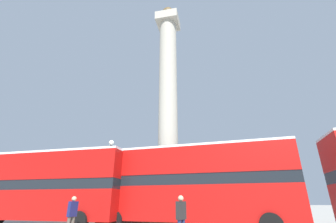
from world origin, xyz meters
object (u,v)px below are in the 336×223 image
pedestrian_near_lamp (72,214)px  pedestrian_by_plinth (181,216)px  bus_b (39,185)px  street_lamp (108,180)px  equestrian_statue (65,199)px  monument_column (168,149)px  bus_a (189,183)px

pedestrian_near_lamp → pedestrian_by_plinth: pedestrian_near_lamp is taller
bus_b → street_lamp: 4.12m
equestrian_statue → pedestrian_near_lamp: equestrian_statue is taller
bus_b → pedestrian_near_lamp: bus_b is taller
monument_column → bus_b: bearing=-148.0°
monument_column → pedestrian_near_lamp: size_ratio=11.87×
monument_column → pedestrian_near_lamp: bearing=-111.8°
street_lamp → pedestrian_near_lamp: street_lamp is taller
street_lamp → pedestrian_by_plinth: size_ratio=3.32×
bus_b → pedestrian_by_plinth: size_ratio=6.74×
bus_a → bus_b: bearing=-172.2°
bus_b → equestrian_statue: 8.42m
equestrian_statue → pedestrian_near_lamp: bearing=-86.8°
monument_column → pedestrian_by_plinth: size_ratio=11.88×
pedestrian_by_plinth → bus_b: bearing=-80.2°
street_lamp → bus_a: bearing=-14.9°
monument_column → bus_b: 8.96m
equestrian_statue → pedestrian_near_lamp: 12.95m
pedestrian_by_plinth → equestrian_statue: bearing=-101.4°
bus_a → street_lamp: street_lamp is taller
bus_b → pedestrian_near_lamp: 5.29m
bus_a → equestrian_statue: bearing=155.6°
street_lamp → bus_b: bearing=-151.3°
equestrian_statue → pedestrian_by_plinth: 16.89m
monument_column → pedestrian_by_plinth: bearing=-74.1°
monument_column → street_lamp: bearing=-144.9°
bus_a → street_lamp: (-5.67, 1.51, 0.40)m
monument_column → street_lamp: monument_column is taller
monument_column → bus_a: monument_column is taller
monument_column → equestrian_statue: monument_column is taller
bus_a → pedestrian_near_lamp: size_ratio=6.64×
monument_column → bus_a: (2.07, -4.04, -2.86)m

